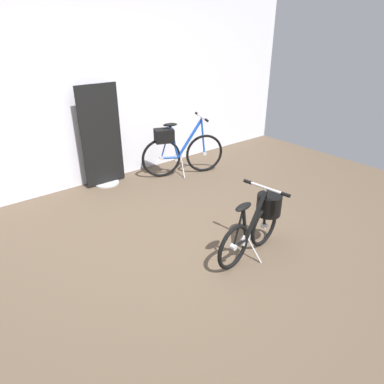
# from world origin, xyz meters

# --- Properties ---
(ground_plane) EXTENTS (7.69, 7.69, 0.00)m
(ground_plane) POSITION_xyz_m (0.00, 0.00, 0.00)
(ground_plane) COLOR brown
(back_wall) EXTENTS (7.69, 0.10, 3.11)m
(back_wall) POSITION_xyz_m (0.00, 2.30, 1.56)
(back_wall) COLOR silver
(back_wall) RESTS_ON ground_plane
(floor_banner_stand) EXTENTS (0.60, 0.36, 1.46)m
(floor_banner_stand) POSITION_xyz_m (0.04, 2.07, 0.64)
(floor_banner_stand) COLOR #B7B7BC
(floor_banner_stand) RESTS_ON ground_plane
(folding_bike_foreground) EXTENTS (1.00, 0.53, 0.72)m
(folding_bike_foreground) POSITION_xyz_m (0.51, -0.48, 0.35)
(folding_bike_foreground) COLOR black
(folding_bike_foreground) RESTS_ON ground_plane
(display_bike_left) EXTENTS (1.25, 0.61, 0.92)m
(display_bike_left) POSITION_xyz_m (1.10, 1.67, 0.42)
(display_bike_left) COLOR black
(display_bike_left) RESTS_ON ground_plane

